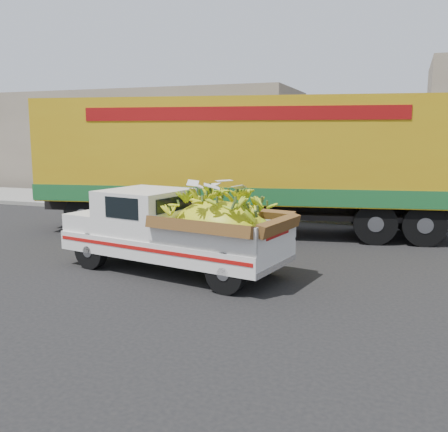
% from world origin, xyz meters
% --- Properties ---
extents(ground, '(100.00, 100.00, 0.00)m').
position_xyz_m(ground, '(0.00, 0.00, 0.00)').
color(ground, black).
rests_on(ground, ground).
extents(curb, '(60.00, 0.25, 0.15)m').
position_xyz_m(curb, '(0.00, 7.68, 0.07)').
color(curb, gray).
rests_on(curb, ground).
extents(sidewalk, '(60.00, 4.00, 0.14)m').
position_xyz_m(sidewalk, '(0.00, 9.78, 0.07)').
color(sidewalk, gray).
rests_on(sidewalk, ground).
extents(building_left, '(18.00, 6.00, 5.00)m').
position_xyz_m(building_left, '(-8.00, 15.68, 2.50)').
color(building_left, gray).
rests_on(building_left, ground).
extents(pickup_truck, '(4.98, 2.59, 1.66)m').
position_xyz_m(pickup_truck, '(2.16, 0.68, 0.89)').
color(pickup_truck, black).
rests_on(pickup_truck, ground).
extents(semi_trailer, '(12.08, 4.61, 3.80)m').
position_xyz_m(semi_trailer, '(1.96, 5.24, 2.12)').
color(semi_trailer, black).
rests_on(semi_trailer, ground).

